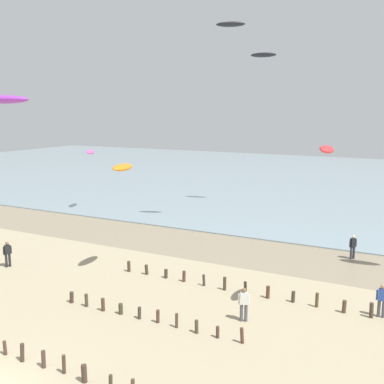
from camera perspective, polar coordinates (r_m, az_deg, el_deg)
The scene contains 14 objects.
wet_sand_strip at distance 35.92m, azimuth 3.49°, elevation -6.72°, with size 120.00×7.07×0.01m, color gray.
sea at distance 72.07m, azimuth 16.27°, elevation 1.33°, with size 160.00×70.00×0.10m, color #7F939E.
groyne_mid at distance 24.42m, azimuth -6.32°, elevation -14.18°, with size 9.99×0.35×0.74m.
groyne_far at distance 26.54m, azimuth 13.32°, elevation -12.31°, with size 22.88×0.35×0.80m.
person_nearest_camera at distance 34.91m, azimuth 18.69°, elevation -6.17°, with size 0.43×0.43×1.71m.
person_by_waterline at distance 23.95m, azimuth 6.23°, elevation -13.11°, with size 0.54×0.33×1.71m.
person_left_flank at distance 33.76m, azimuth -21.21°, elevation -6.86°, with size 0.33×0.54×1.71m.
person_right_flank at distance 26.01m, azimuth 21.77°, elevation -11.88°, with size 0.57×0.23×1.71m.
kite_aloft_1 at distance 49.93m, azimuth 8.55°, elevation 15.92°, with size 2.57×0.82×0.41m, color black.
kite_aloft_2 at distance 40.94m, azimuth 4.63°, elevation 19.38°, with size 2.38×0.76×0.38m, color black.
kite_aloft_4 at distance 34.74m, azimuth -21.62°, elevation 10.26°, with size 3.47×1.11×0.56m, color purple.
kite_aloft_5 at distance 29.26m, azimuth -8.30°, elevation 2.94°, with size 2.28×0.73×0.37m, color orange.
kite_aloft_6 at distance 23.01m, azimuth 15.84°, elevation 4.94°, with size 1.89×0.60×0.30m, color red.
kite_aloft_7 at distance 48.98m, azimuth -12.09°, elevation 4.71°, with size 2.10×0.67×0.34m, color #E54C99.
Camera 1 is at (14.15, -10.46, 10.24)m, focal length 44.56 mm.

